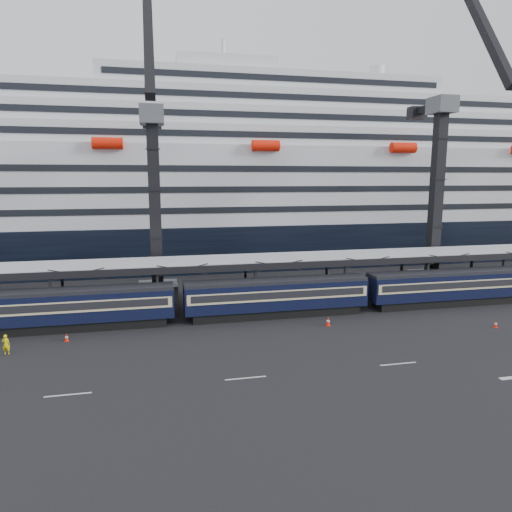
{
  "coord_description": "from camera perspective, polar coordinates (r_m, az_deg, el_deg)",
  "views": [
    {
      "loc": [
        -19.79,
        -34.18,
        14.18
      ],
      "look_at": [
        -10.2,
        10.0,
        6.42
      ],
      "focal_mm": 32.0,
      "sensor_mm": 36.0,
      "label": 1
    }
  ],
  "objects": [
    {
      "name": "train",
      "position": [
        48.22,
        6.48,
        -4.7
      ],
      "size": [
        133.05,
        3.0,
        4.05
      ],
      "color": "black",
      "rests_on": "ground"
    },
    {
      "name": "worker",
      "position": [
        42.8,
        -28.78,
        -9.66
      ],
      "size": [
        0.66,
        0.47,
        1.68
      ],
      "primitive_type": "imported",
      "rotation": [
        0.0,
        0.0,
        3.03
      ],
      "color": "yellow",
      "rests_on": "ground"
    },
    {
      "name": "canopy",
      "position": [
        52.85,
        9.94,
        -0.13
      ],
      "size": [
        130.0,
        6.25,
        5.53
      ],
      "color": "#95979D",
      "rests_on": "ground"
    },
    {
      "name": "cruise_ship",
      "position": [
        82.35,
        0.9,
        8.47
      ],
      "size": [
        214.09,
        28.84,
        34.0
      ],
      "color": "black",
      "rests_on": "ground"
    },
    {
      "name": "crane_dark_mid",
      "position": [
        62.38,
        21.89,
        8.3
      ],
      "size": [
        4.5,
        18.24,
        39.64
      ],
      "color": "#484B4F",
      "rests_on": "ground"
    },
    {
      "name": "traffic_cone_e",
      "position": [
        49.82,
        27.78,
        -7.54
      ],
      "size": [
        0.35,
        0.35,
        0.7
      ],
      "color": "#FC1D07",
      "rests_on": "ground"
    },
    {
      "name": "ground",
      "position": [
        41.97,
        17.03,
        -10.45
      ],
      "size": [
        260.0,
        260.0,
        0.0
      ],
      "primitive_type": "plane",
      "color": "black",
      "rests_on": "ground"
    },
    {
      "name": "traffic_cone_c",
      "position": [
        43.96,
        -22.6,
        -9.37
      ],
      "size": [
        0.36,
        0.36,
        0.71
      ],
      "color": "#FC1D07",
      "rests_on": "ground"
    },
    {
      "name": "crane_dark_near",
      "position": [
        52.82,
        -12.56,
        7.07
      ],
      "size": [
        4.5,
        17.75,
        35.08
      ],
      "color": "#484B4F",
      "rests_on": "ground"
    },
    {
      "name": "traffic_cone_d",
      "position": [
        45.28,
        9.01,
        -8.07
      ],
      "size": [
        0.43,
        0.43,
        0.86
      ],
      "color": "#FC1D07",
      "rests_on": "ground"
    }
  ]
}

